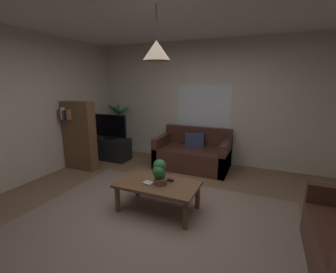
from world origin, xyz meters
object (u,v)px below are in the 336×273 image
(tv, at_px, (109,126))
(pendant_lamp, at_px, (157,50))
(coffee_table, at_px, (158,187))
(bookshelf_corner, at_px, (79,135))
(couch_under_window, at_px, (193,155))
(tv_stand, at_px, (111,149))
(potted_palm_corner, at_px, (119,130))
(book_on_table_0, at_px, (148,183))
(remote_on_table_0, at_px, (168,180))
(potted_plant_on_table, at_px, (159,172))

(tv, distance_m, pendant_lamp, 2.88)
(coffee_table, height_order, bookshelf_corner, bookshelf_corner)
(couch_under_window, bearing_deg, tv_stand, -172.57)
(potted_palm_corner, bearing_deg, couch_under_window, -7.79)
(book_on_table_0, distance_m, pendant_lamp, 1.71)
(tv_stand, bearing_deg, couch_under_window, 7.43)
(book_on_table_0, relative_size, potted_palm_corner, 0.10)
(couch_under_window, relative_size, coffee_table, 1.35)
(tv_stand, bearing_deg, tv, -90.00)
(couch_under_window, height_order, potted_palm_corner, potted_palm_corner)
(remote_on_table_0, distance_m, pendant_lamp, 1.71)
(tv_stand, xyz_separation_m, bookshelf_corner, (-0.19, -0.75, 0.47))
(pendant_lamp, bearing_deg, potted_palm_corner, 135.00)
(pendant_lamp, bearing_deg, tv_stand, 141.70)
(coffee_table, bearing_deg, pendant_lamp, -90.00)
(couch_under_window, distance_m, bookshelf_corner, 2.39)
(coffee_table, relative_size, remote_on_table_0, 6.92)
(potted_palm_corner, xyz_separation_m, bookshelf_corner, (-0.08, -1.28, 0.12))
(couch_under_window, bearing_deg, bookshelf_corner, -154.68)
(tv_stand, relative_size, pendant_lamp, 1.43)
(tv, distance_m, bookshelf_corner, 0.76)
(book_on_table_0, xyz_separation_m, tv, (-1.90, 1.64, 0.36))
(coffee_table, bearing_deg, book_on_table_0, -143.00)
(couch_under_window, distance_m, coffee_table, 1.84)
(remote_on_table_0, bearing_deg, couch_under_window, -164.57)
(tv, xyz_separation_m, pendant_lamp, (2.01, -1.56, 1.34))
(couch_under_window, relative_size, tv_stand, 1.66)
(couch_under_window, height_order, coffee_table, couch_under_window)
(coffee_table, xyz_separation_m, book_on_table_0, (-0.11, -0.08, 0.07))
(tv_stand, bearing_deg, pendant_lamp, -38.30)
(couch_under_window, height_order, tv, tv)
(book_on_table_0, distance_m, bookshelf_corner, 2.30)
(bookshelf_corner, bearing_deg, book_on_table_0, -23.66)
(book_on_table_0, relative_size, remote_on_table_0, 0.84)
(bookshelf_corner, height_order, pendant_lamp, pendant_lamp)
(couch_under_window, bearing_deg, potted_plant_on_table, -86.73)
(potted_palm_corner, height_order, pendant_lamp, pendant_lamp)
(couch_under_window, xyz_separation_m, book_on_table_0, (-0.03, -1.92, 0.15))
(tv, height_order, potted_palm_corner, potted_palm_corner)
(tv_stand, distance_m, tv, 0.54)
(tv, relative_size, pendant_lamp, 1.45)
(bookshelf_corner, bearing_deg, tv, 75.70)
(remote_on_table_0, bearing_deg, potted_plant_on_table, -15.59)
(coffee_table, relative_size, potted_palm_corner, 0.83)
(couch_under_window, distance_m, book_on_table_0, 1.93)
(couch_under_window, height_order, bookshelf_corner, bookshelf_corner)
(potted_palm_corner, relative_size, pendant_lamp, 2.11)
(tv, relative_size, potted_palm_corner, 0.69)
(coffee_table, distance_m, bookshelf_corner, 2.38)
(coffee_table, height_order, potted_palm_corner, potted_palm_corner)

